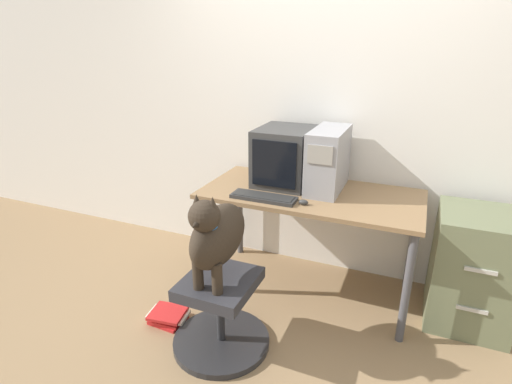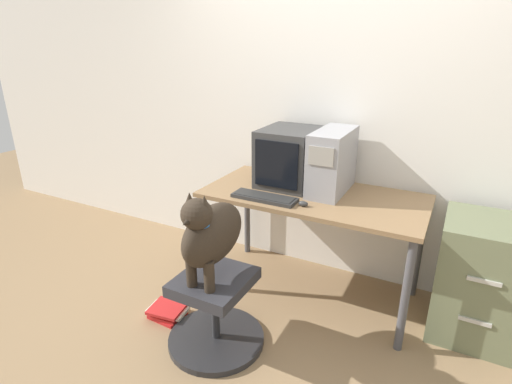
{
  "view_description": "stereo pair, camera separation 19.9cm",
  "coord_description": "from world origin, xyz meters",
  "views": [
    {
      "loc": [
        0.65,
        -2.16,
        1.75
      ],
      "look_at": [
        -0.28,
        0.04,
        0.85
      ],
      "focal_mm": 28.0,
      "sensor_mm": 36.0,
      "label": 1
    },
    {
      "loc": [
        0.83,
        -2.07,
        1.75
      ],
      "look_at": [
        -0.28,
        0.04,
        0.85
      ],
      "focal_mm": 28.0,
      "sensor_mm": 36.0,
      "label": 2
    }
  ],
  "objects": [
    {
      "name": "crt_monitor",
      "position": [
        -0.24,
        0.48,
        0.98
      ],
      "size": [
        0.38,
        0.46,
        0.41
      ],
      "color": "#383838",
      "rests_on": "desk"
    },
    {
      "name": "desk",
      "position": [
        0.0,
        0.37,
        0.69
      ],
      "size": [
        1.49,
        0.73,
        0.78
      ],
      "color": "olive",
      "rests_on": "ground_plane"
    },
    {
      "name": "ground_plane",
      "position": [
        0.0,
        0.0,
        0.0
      ],
      "size": [
        12.0,
        12.0,
        0.0
      ],
      "primitive_type": "plane",
      "color": "#937551"
    },
    {
      "name": "filing_cabinet",
      "position": [
        1.08,
        0.44,
        0.38
      ],
      "size": [
        0.49,
        0.52,
        0.77
      ],
      "color": "#6B7251",
      "rests_on": "ground_plane"
    },
    {
      "name": "dog",
      "position": [
        -0.32,
        -0.42,
        0.76
      ],
      "size": [
        0.22,
        0.52,
        0.56
      ],
      "color": "#33281E",
      "rests_on": "office_chair"
    },
    {
      "name": "office_chair",
      "position": [
        -0.32,
        -0.41,
        0.21
      ],
      "size": [
        0.59,
        0.59,
        0.47
      ],
      "color": "#262628",
      "rests_on": "ground_plane"
    },
    {
      "name": "keyboard",
      "position": [
        -0.25,
        0.12,
        0.79
      ],
      "size": [
        0.44,
        0.14,
        0.03
      ],
      "color": "#2D2D2D",
      "rests_on": "desk"
    },
    {
      "name": "wall_back",
      "position": [
        0.0,
        0.8,
        1.3
      ],
      "size": [
        8.0,
        0.05,
        2.6
      ],
      "color": "white",
      "rests_on": "ground_plane"
    },
    {
      "name": "pc_tower",
      "position": [
        0.08,
        0.48,
        0.99
      ],
      "size": [
        0.22,
        0.5,
        0.43
      ],
      "color": "#99999E",
      "rests_on": "desk"
    },
    {
      "name": "computer_mouse",
      "position": [
        0.02,
        0.13,
        0.8
      ],
      "size": [
        0.06,
        0.04,
        0.04
      ],
      "color": "#333333",
      "rests_on": "desk"
    },
    {
      "name": "book_stack_floor",
      "position": [
        -0.74,
        -0.37,
        0.04
      ],
      "size": [
        0.28,
        0.22,
        0.08
      ],
      "color": "red",
      "rests_on": "ground_plane"
    }
  ]
}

